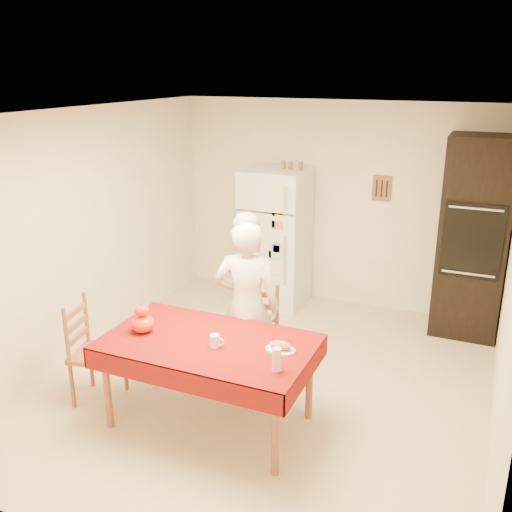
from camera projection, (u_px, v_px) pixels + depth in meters
The scene contains 17 objects.
floor at pixel (265, 382), 5.44m from camera, with size 4.50×4.50×0.00m, color #C1B08B.
room_shell at pixel (267, 217), 4.93m from camera, with size 4.02×4.52×2.51m.
refrigerator at pixel (275, 237), 7.06m from camera, with size 0.75×0.74×1.70m.
oven_cabinet at pixel (473, 238), 6.16m from camera, with size 0.70×0.62×2.20m.
dining_table at pixel (209, 348), 4.62m from camera, with size 1.70×1.00×0.76m.
chair_far at pixel (255, 331), 5.34m from camera, with size 0.46×0.44×0.95m.
chair_left at pixel (90, 347), 5.03m from camera, with size 0.48×0.50×0.95m.
seated_woman at pixel (247, 307), 5.10m from camera, with size 0.60×0.39×1.63m, color silver.
coffee_mug at pixel (215, 341), 4.48m from camera, with size 0.08×0.08×0.10m, color white.
pumpkin_lower at pixel (143, 324), 4.73m from camera, with size 0.20×0.20×0.15m, color #C83704.
pumpkin_upper at pixel (142, 310), 4.69m from camera, with size 0.12×0.12×0.09m, color red.
wine_glass at pixel (277, 359), 4.12m from camera, with size 0.07×0.07×0.18m, color silver.
bread_plate at pixel (280, 350), 4.42m from camera, with size 0.24×0.24×0.02m, color white.
bread_loaf at pixel (280, 345), 4.41m from camera, with size 0.18×0.10×0.06m, color tan.
spice_jar_left at pixel (284, 165), 6.79m from camera, with size 0.05×0.05×0.10m, color #905E1A.
spice_jar_mid at pixel (291, 165), 6.75m from camera, with size 0.05×0.05×0.10m, color #96561B.
spice_jar_right at pixel (301, 166), 6.71m from camera, with size 0.05×0.05×0.10m, color #94491A.
Camera 1 is at (1.82, -4.42, 2.86)m, focal length 40.00 mm.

